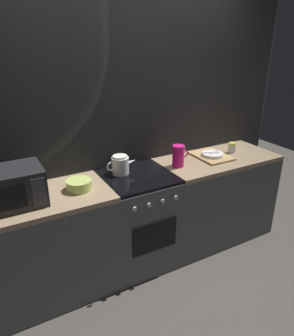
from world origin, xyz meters
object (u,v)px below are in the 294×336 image
at_px(microwave, 10,188).
at_px(kettle, 120,165).
at_px(spice_jar, 232,148).
at_px(mixing_bowl, 79,185).
at_px(dish_pile, 212,155).
at_px(stove_unit, 138,220).
at_px(pitcher, 178,156).

distance_m(microwave, kettle, 0.92).
distance_m(kettle, spice_jar, 1.23).
bearing_deg(microwave, mixing_bowl, 0.06).
bearing_deg(spice_jar, dish_pile, -178.82).
relative_size(kettle, spice_jar, 2.71).
bearing_deg(stove_unit, spice_jar, 2.27).
bearing_deg(spice_jar, kettle, 176.83).
distance_m(pitcher, spice_jar, 0.69).
height_order(pitcher, spice_jar, pitcher).
bearing_deg(kettle, stove_unit, -45.43).
relative_size(pitcher, dish_pile, 0.50).
xyz_separation_m(stove_unit, dish_pile, (0.85, 0.04, 0.47)).
bearing_deg(dish_pile, mixing_bowl, -177.75).
bearing_deg(dish_pile, kettle, 175.62).
height_order(mixing_bowl, pitcher, pitcher).
distance_m(microwave, dish_pile, 1.88).
distance_m(mixing_bowl, spice_jar, 1.65).
bearing_deg(kettle, pitcher, -11.18).
xyz_separation_m(pitcher, spice_jar, (0.69, 0.04, -0.05)).
distance_m(mixing_bowl, dish_pile, 1.38).
distance_m(kettle, pitcher, 0.55).
bearing_deg(pitcher, kettle, 168.82).
relative_size(microwave, mixing_bowl, 2.30).
bearing_deg(mixing_bowl, kettle, 17.04).
height_order(stove_unit, pitcher, pitcher).
bearing_deg(spice_jar, mixing_bowl, -177.92).
relative_size(microwave, spice_jar, 4.38).
bearing_deg(pitcher, dish_pile, 4.39).
height_order(stove_unit, spice_jar, spice_jar).
relative_size(microwave, pitcher, 2.30).
xyz_separation_m(microwave, dish_pile, (1.87, 0.05, -0.12)).
bearing_deg(mixing_bowl, pitcher, 1.30).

